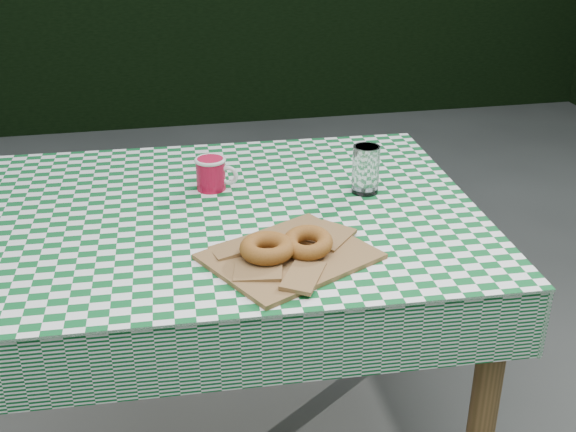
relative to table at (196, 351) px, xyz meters
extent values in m
cube|color=brown|center=(0.00, 0.00, 0.00)|extent=(1.33, 0.91, 0.75)
cube|color=#0D5825|center=(0.00, 0.00, 0.38)|extent=(1.35, 0.93, 0.01)
cube|color=olive|center=(0.19, -0.25, 0.39)|extent=(0.38, 0.36, 0.02)
torus|color=brown|center=(0.14, -0.26, 0.41)|extent=(0.12, 0.12, 0.03)
torus|color=#905A1D|center=(0.22, -0.25, 0.41)|extent=(0.14, 0.14, 0.03)
cylinder|color=white|center=(0.43, 0.03, 0.44)|extent=(0.08, 0.08, 0.12)
camera|label=1|loc=(-0.07, -1.49, 1.08)|focal=45.19mm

